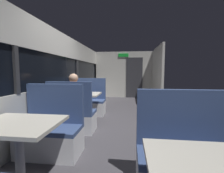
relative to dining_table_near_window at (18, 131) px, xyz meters
The scene contains 11 objects.
ground_plane 2.36m from the dining_table_near_window, 66.82° to the left, with size 3.30×9.20×0.02m, color #423F44.
carriage_window_panel_left 2.21m from the dining_table_near_window, 104.90° to the left, with size 0.09×8.48×2.30m.
carriage_end_bulkhead 6.38m from the dining_table_near_window, 81.37° to the left, with size 2.90×0.11×2.30m.
carriage_aisle_panel_right 5.63m from the dining_table_near_window, 65.26° to the left, with size 0.08×2.40×2.30m, color beige.
dining_table_near_window is the anchor object (origin of this frame).
bench_near_window_facing_entry 0.77m from the dining_table_near_window, 90.00° to the left, with size 0.95×0.50×1.10m.
dining_table_mid_window 2.31m from the dining_table_near_window, 90.00° to the left, with size 0.90×0.70×0.74m.
bench_mid_window_facing_end 1.64m from the dining_table_near_window, 90.00° to the left, with size 0.95×0.50×1.10m.
bench_mid_window_facing_entry 3.03m from the dining_table_near_window, 90.00° to the left, with size 0.95×0.50×1.10m.
bench_front_aisle_facing_entry 1.82m from the dining_table_near_window, ahead, with size 0.95×0.50×1.10m.
seated_passenger 1.69m from the dining_table_near_window, 90.00° to the left, with size 0.47×0.55×1.26m.
Camera 1 is at (0.33, -3.61, 1.30)m, focal length 24.64 mm.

